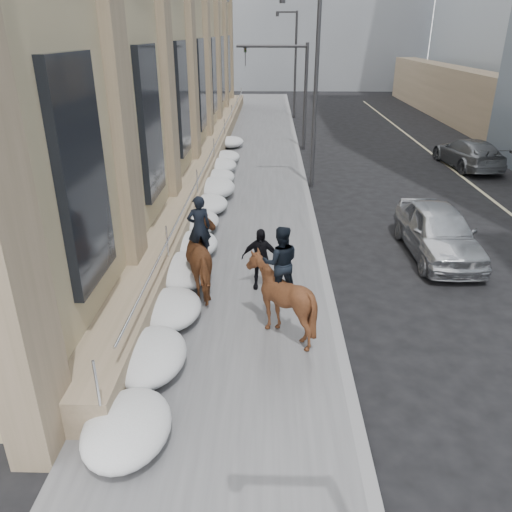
{
  "coord_description": "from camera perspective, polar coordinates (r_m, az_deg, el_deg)",
  "views": [
    {
      "loc": [
        0.99,
        -8.46,
        6.59
      ],
      "look_at": [
        0.68,
        2.34,
        1.7
      ],
      "focal_mm": 35.0,
      "sensor_mm": 36.0,
      "label": 1
    }
  ],
  "objects": [
    {
      "name": "car_grey",
      "position": [
        28.85,
        23.09,
        10.75
      ],
      "size": [
        2.6,
        5.34,
        1.5
      ],
      "primitive_type": "imported",
      "rotation": [
        0.0,
        0.0,
        3.24
      ],
      "color": "slate",
      "rests_on": "ground"
    },
    {
      "name": "bg_building_far",
      "position": [
        80.83,
        -3.7,
        26.71
      ],
      "size": [
        24.0,
        12.0,
        20.0
      ],
      "primitive_type": "cube",
      "color": "gray",
      "rests_on": "ground"
    },
    {
      "name": "mounted_horse_right",
      "position": [
        11.35,
        2.76,
        -4.09
      ],
      "size": [
        1.62,
        1.79,
        2.6
      ],
      "rotation": [
        0.0,
        0.0,
        3.2
      ],
      "color": "#3F2212",
      "rests_on": "sidewalk"
    },
    {
      "name": "car_silver",
      "position": [
        16.79,
        20.11,
        2.68
      ],
      "size": [
        1.99,
        4.8,
        1.62
      ],
      "primitive_type": "imported",
      "rotation": [
        0.0,
        0.0,
        0.02
      ],
      "color": "#B7BAC0",
      "rests_on": "ground"
    },
    {
      "name": "curb",
      "position": [
        19.65,
        6.35,
        4.78
      ],
      "size": [
        0.24,
        80.0,
        0.12
      ],
      "primitive_type": "cube",
      "color": "slate",
      "rests_on": "ground"
    },
    {
      "name": "ground",
      "position": [
        10.77,
        -4.07,
        -13.46
      ],
      "size": [
        140.0,
        140.0,
        0.0
      ],
      "primitive_type": "plane",
      "color": "black",
      "rests_on": "ground"
    },
    {
      "name": "mounted_horse_left",
      "position": [
        13.31,
        -5.74,
        0.06
      ],
      "size": [
        1.69,
        2.46,
        2.62
      ],
      "rotation": [
        0.0,
        0.0,
        3.47
      ],
      "color": "#563019",
      "rests_on": "sidewalk"
    },
    {
      "name": "streetlight_mid",
      "position": [
        22.62,
        6.45,
        19.1
      ],
      "size": [
        1.71,
        0.24,
        8.0
      ],
      "color": "#2D2D30",
      "rests_on": "ground"
    },
    {
      "name": "sidewalk",
      "position": [
        19.6,
        -1.33,
        4.88
      ],
      "size": [
        5.0,
        80.0,
        0.12
      ],
      "primitive_type": "cube",
      "color": "#4B4B4D",
      "rests_on": "ground"
    },
    {
      "name": "pedestrian",
      "position": [
        13.46,
        0.46,
        -0.3
      ],
      "size": [
        1.03,
        0.47,
        1.72
      ],
      "primitive_type": "imported",
      "rotation": [
        0.0,
        0.0,
        -0.06
      ],
      "color": "black",
      "rests_on": "sidewalk"
    },
    {
      "name": "snow_bank",
      "position": [
        17.82,
        -6.23,
        4.11
      ],
      "size": [
        1.7,
        18.1,
        0.76
      ],
      "color": "white",
      "rests_on": "sidewalk"
    },
    {
      "name": "streetlight_far",
      "position": [
        42.54,
        4.32,
        21.57
      ],
      "size": [
        1.71,
        0.24,
        8.0
      ],
      "color": "#2D2D30",
      "rests_on": "ground"
    },
    {
      "name": "traffic_signal",
      "position": [
        30.59,
        3.91,
        19.44
      ],
      "size": [
        4.1,
        0.22,
        6.0
      ],
      "color": "#2D2D30",
      "rests_on": "ground"
    }
  ]
}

